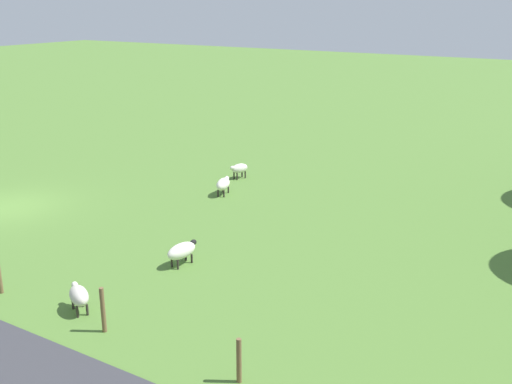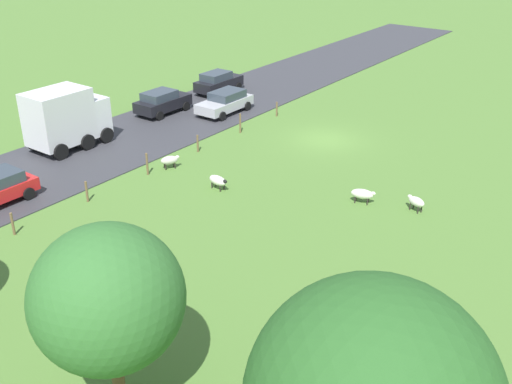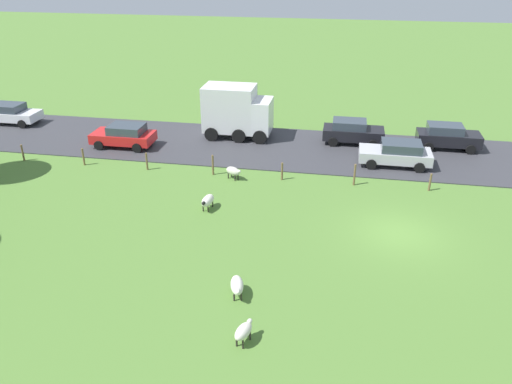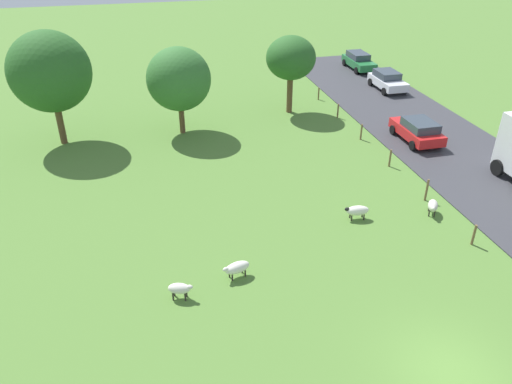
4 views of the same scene
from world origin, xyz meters
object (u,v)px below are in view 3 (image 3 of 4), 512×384
truck_0 (236,111)px  car_2 (352,131)px  sheep_1 (237,285)px  car_4 (124,135)px  sheep_0 (233,171)px  car_0 (448,136)px  car_1 (11,113)px  sheep_2 (244,331)px  sheep_3 (208,201)px  car_5 (397,153)px

truck_0 → car_2: truck_0 is taller
sheep_1 → car_4: car_4 is taller
car_2 → car_4: (-3.40, 15.37, -0.05)m
sheep_0 → car_0: car_0 is taller
sheep_1 → car_2: bearing=-13.4°
sheep_0 → truck_0: bearing=10.6°
car_1 → sheep_2: bearing=-132.2°
sheep_1 → sheep_2: bearing=-162.9°
sheep_2 → sheep_3: sheep_3 is taller
sheep_3 → car_1: bearing=59.4°
car_2 → car_4: size_ratio=0.99×
car_5 → car_0: bearing=-44.8°
car_1 → car_4: car_1 is taller
sheep_0 → car_0: (7.39, -13.23, 0.41)m
sheep_2 → car_0: size_ratio=0.26×
sheep_1 → car_5: 16.22m
sheep_2 → car_0: (20.74, -9.91, 0.41)m
sheep_3 → truck_0: size_ratio=0.27×
truck_0 → car_4: truck_0 is taller
sheep_0 → car_2: car_2 is taller
sheep_2 → car_4: (17.24, 11.83, 0.35)m
sheep_3 → car_5: car_5 is taller
sheep_3 → car_1: car_1 is taller
sheep_3 → car_4: (7.86, 8.00, 0.36)m
sheep_1 → sheep_0: bearing=13.3°
sheep_3 → car_2: (11.25, -7.37, 0.41)m
sheep_0 → sheep_1: sheep_0 is taller
sheep_2 → car_0: bearing=-25.5°
sheep_1 → car_5: (14.60, -7.07, 0.37)m
sheep_3 → sheep_0: bearing=-7.2°
car_1 → car_5: (-3.30, -28.78, 0.01)m
sheep_0 → car_0: size_ratio=0.27×
sheep_0 → truck_0: 7.49m
sheep_1 → car_2: 18.64m
sheep_2 → sheep_0: bearing=14.0°
sheep_3 → sheep_1: bearing=-156.0°
sheep_0 → car_4: bearing=65.4°
sheep_2 → sheep_3: size_ratio=0.82×
car_1 → car_4: 11.12m
sheep_1 → car_0: bearing=-30.4°
car_2 → sheep_0: bearing=136.7°
sheep_3 → car_5: (7.72, -10.12, 0.37)m
truck_0 → car_0: (0.17, -14.58, -1.06)m
sheep_0 → sheep_2: bearing=-166.0°
sheep_3 → truck_0: 11.32m
sheep_2 → car_5: (17.11, -6.30, 0.36)m
truck_0 → car_0: bearing=-89.3°
sheep_3 → car_5: size_ratio=0.29×
sheep_0 → sheep_2: (-13.35, -3.33, 0.00)m
car_1 → car_5: 28.97m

